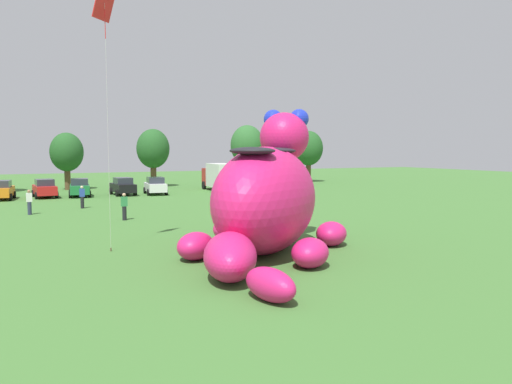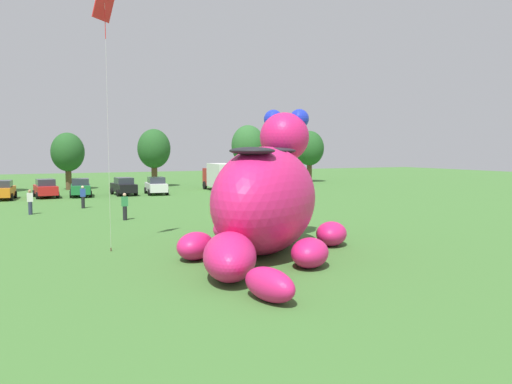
% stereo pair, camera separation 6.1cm
% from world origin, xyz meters
% --- Properties ---
extents(ground_plane, '(160.00, 160.00, 0.00)m').
position_xyz_m(ground_plane, '(0.00, 0.00, 0.00)').
color(ground_plane, '#427533').
extents(giant_inflatable_creature, '(9.10, 11.83, 6.40)m').
position_xyz_m(giant_inflatable_creature, '(-0.36, -0.94, 2.34)').
color(giant_inflatable_creature, '#E01E6B').
rests_on(giant_inflatable_creature, ground).
extents(car_orange, '(2.24, 4.25, 1.72)m').
position_xyz_m(car_orange, '(-11.68, 29.00, 0.86)').
color(car_orange, orange).
rests_on(car_orange, ground).
extents(car_red, '(2.23, 4.24, 1.72)m').
position_xyz_m(car_red, '(-8.16, 29.51, 0.86)').
color(car_red, red).
rests_on(car_red, ground).
extents(car_green, '(2.20, 4.23, 1.72)m').
position_xyz_m(car_green, '(-5.12, 29.20, 0.86)').
color(car_green, '#1E7238').
rests_on(car_green, ground).
extents(car_black, '(2.16, 4.21, 1.72)m').
position_xyz_m(car_black, '(-1.14, 29.07, 0.86)').
color(car_black, black).
rests_on(car_black, ground).
extents(car_white, '(2.19, 4.23, 1.72)m').
position_xyz_m(car_white, '(1.92, 28.50, 0.86)').
color(car_white, white).
rests_on(car_white, ground).
extents(box_truck, '(2.60, 6.49, 2.95)m').
position_xyz_m(box_truck, '(9.26, 29.94, 1.60)').
color(box_truck, '#B2231E').
rests_on(box_truck, ground).
extents(tree_mid_left, '(3.56, 3.56, 6.31)m').
position_xyz_m(tree_mid_left, '(-5.53, 38.12, 4.13)').
color(tree_mid_left, brown).
rests_on(tree_mid_left, ground).
extents(tree_centre_left, '(3.89, 3.89, 6.91)m').
position_xyz_m(tree_centre_left, '(4.16, 38.66, 4.52)').
color(tree_centre_left, brown).
rests_on(tree_centre_left, ground).
extents(tree_centre, '(4.27, 4.27, 7.58)m').
position_xyz_m(tree_centre, '(16.13, 37.86, 4.96)').
color(tree_centre, brown).
rests_on(tree_centre, ground).
extents(tree_centre_right, '(3.96, 3.96, 7.03)m').
position_xyz_m(tree_centre_right, '(25.75, 38.59, 4.60)').
color(tree_centre_right, brown).
rests_on(tree_centre_right, ground).
extents(spectator_near_inflatable, '(0.38, 0.26, 1.71)m').
position_xyz_m(spectator_near_inflatable, '(-5.87, 19.21, 0.85)').
color(spectator_near_inflatable, black).
rests_on(spectator_near_inflatable, ground).
extents(spectator_mid_field, '(0.38, 0.26, 1.71)m').
position_xyz_m(spectator_mid_field, '(-9.51, 16.90, 0.85)').
color(spectator_mid_field, '#2D334C').
rests_on(spectator_mid_field, ground).
extents(spectator_by_cars, '(0.38, 0.26, 1.71)m').
position_xyz_m(spectator_by_cars, '(0.85, 5.08, 0.85)').
color(spectator_by_cars, black).
rests_on(spectator_by_cars, ground).
extents(spectator_wandering, '(0.38, 0.26, 1.71)m').
position_xyz_m(spectator_wandering, '(-4.14, 11.44, 0.85)').
color(spectator_wandering, black).
rests_on(spectator_wandering, ground).
extents(tethered_flying_kite, '(1.13, 1.13, 11.26)m').
position_xyz_m(tethered_flying_kite, '(-6.40, 2.08, 10.33)').
color(tethered_flying_kite, brown).
rests_on(tethered_flying_kite, ground).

